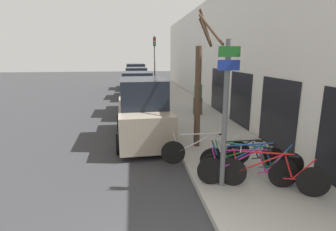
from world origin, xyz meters
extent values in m
plane|color=#333335|center=(0.00, 11.20, 0.00)|extent=(80.00, 80.00, 0.00)
cube|color=#9E9B93|center=(2.60, 14.00, 0.07)|extent=(3.20, 32.00, 0.15)
cube|color=silver|center=(4.35, 14.00, 3.25)|extent=(0.20, 32.00, 6.50)
cube|color=black|center=(4.23, 5.28, 1.30)|extent=(0.03, 2.15, 2.29)
cube|color=black|center=(4.23, 8.34, 1.30)|extent=(0.03, 2.15, 2.29)
cube|color=black|center=(4.23, 11.40, 1.30)|extent=(0.03, 2.15, 2.29)
cylinder|color=#595B60|center=(1.60, 2.97, 1.83)|extent=(0.12, 0.12, 3.36)
cube|color=#19591E|center=(1.60, 2.90, 3.25)|extent=(0.48, 0.02, 0.22)
cube|color=navy|center=(1.60, 2.90, 2.97)|extent=(0.49, 0.02, 0.22)
cylinder|color=black|center=(1.81, 2.92, 0.49)|extent=(0.64, 0.32, 0.69)
cylinder|color=black|center=(3.37, 2.19, 0.49)|extent=(0.64, 0.32, 0.69)
cylinder|color=red|center=(2.40, 2.65, 0.81)|extent=(0.89, 0.44, 0.57)
cylinder|color=red|center=(2.48, 2.61, 1.05)|extent=(1.03, 0.51, 0.09)
cylinder|color=red|center=(2.90, 2.41, 0.79)|extent=(0.20, 0.12, 0.49)
cylinder|color=red|center=(3.10, 2.32, 0.52)|extent=(0.56, 0.28, 0.08)
cylinder|color=red|center=(3.18, 2.28, 0.76)|extent=(0.42, 0.22, 0.55)
cylinder|color=red|center=(1.89, 2.89, 0.79)|extent=(0.20, 0.12, 0.59)
cube|color=black|center=(2.98, 2.38, 1.05)|extent=(0.22, 0.16, 0.04)
cylinder|color=#99999E|center=(1.97, 2.85, 1.08)|extent=(0.21, 0.41, 0.02)
cylinder|color=black|center=(1.35, 3.04, 0.49)|extent=(0.67, 0.18, 0.68)
cylinder|color=black|center=(2.96, 2.67, 0.49)|extent=(0.67, 0.18, 0.68)
cylinder|color=#8C1E72|center=(1.96, 2.90, 0.80)|extent=(0.91, 0.24, 0.56)
cylinder|color=#8C1E72|center=(2.04, 2.88, 1.04)|extent=(1.06, 0.27, 0.09)
cylinder|color=#8C1E72|center=(2.48, 2.78, 0.78)|extent=(0.20, 0.08, 0.49)
cylinder|color=#8C1E72|center=(2.68, 2.74, 0.51)|extent=(0.57, 0.16, 0.08)
cylinder|color=#8C1E72|center=(2.76, 2.72, 0.75)|extent=(0.43, 0.12, 0.54)
cylinder|color=#8C1E72|center=(1.43, 3.02, 0.78)|extent=(0.20, 0.08, 0.58)
cube|color=black|center=(2.56, 2.77, 1.03)|extent=(0.21, 0.12, 0.04)
cylinder|color=#99999E|center=(1.51, 3.00, 1.06)|extent=(0.12, 0.43, 0.02)
cylinder|color=black|center=(1.43, 3.17, 0.51)|extent=(0.71, 0.09, 0.71)
cylinder|color=black|center=(3.35, 3.03, 0.51)|extent=(0.71, 0.09, 0.71)
cylinder|color=#1E4799|center=(2.15, 3.12, 0.83)|extent=(1.07, 0.12, 0.58)
cylinder|color=#1E4799|center=(2.24, 3.11, 1.08)|extent=(1.25, 0.13, 0.09)
cylinder|color=#1E4799|center=(2.77, 3.07, 0.81)|extent=(0.23, 0.05, 0.51)
cylinder|color=#1E4799|center=(3.01, 3.05, 0.53)|extent=(0.68, 0.08, 0.08)
cylinder|color=#1E4799|center=(3.11, 3.04, 0.78)|extent=(0.50, 0.07, 0.57)
cylinder|color=#1E4799|center=(1.52, 3.16, 0.81)|extent=(0.23, 0.05, 0.61)
cube|color=black|center=(2.87, 3.06, 1.08)|extent=(0.21, 0.09, 0.04)
cylinder|color=#99999E|center=(1.62, 3.16, 1.11)|extent=(0.06, 0.44, 0.02)
cylinder|color=black|center=(1.68, 3.79, 0.47)|extent=(0.55, 0.39, 0.64)
cylinder|color=black|center=(3.10, 2.82, 0.47)|extent=(0.55, 0.39, 0.64)
cylinder|color=#197233|center=(2.21, 3.43, 0.76)|extent=(0.82, 0.57, 0.53)
cylinder|color=#197233|center=(2.28, 3.38, 0.99)|extent=(0.95, 0.66, 0.08)
cylinder|color=#197233|center=(2.67, 3.11, 0.74)|extent=(0.19, 0.15, 0.46)
cylinder|color=#197233|center=(2.85, 2.99, 0.49)|extent=(0.52, 0.36, 0.08)
cylinder|color=#197233|center=(2.92, 2.94, 0.72)|extent=(0.39, 0.28, 0.51)
cylinder|color=#197233|center=(1.75, 3.74, 0.74)|extent=(0.19, 0.14, 0.55)
cube|color=black|center=(2.75, 3.06, 0.98)|extent=(0.21, 0.18, 0.04)
cylinder|color=#99999E|center=(1.82, 3.69, 1.01)|extent=(0.27, 0.38, 0.02)
cylinder|color=black|center=(1.59, 3.79, 0.46)|extent=(0.62, 0.09, 0.62)
cylinder|color=black|center=(3.25, 3.65, 0.46)|extent=(0.62, 0.09, 0.62)
cylinder|color=black|center=(2.21, 3.74, 0.75)|extent=(0.94, 0.12, 0.51)
cylinder|color=black|center=(2.29, 3.73, 0.97)|extent=(1.09, 0.13, 0.08)
cylinder|color=black|center=(2.75, 3.69, 0.73)|extent=(0.20, 0.05, 0.45)
cylinder|color=black|center=(2.96, 3.67, 0.48)|extent=(0.59, 0.08, 0.08)
cylinder|color=black|center=(3.04, 3.67, 0.70)|extent=(0.44, 0.07, 0.50)
cylinder|color=black|center=(1.67, 3.79, 0.73)|extent=(0.20, 0.05, 0.54)
cube|color=black|center=(2.84, 3.68, 0.96)|extent=(0.21, 0.10, 0.04)
cylinder|color=#99999E|center=(1.75, 3.78, 0.99)|extent=(0.06, 0.44, 0.02)
cylinder|color=black|center=(0.64, 4.35, 0.49)|extent=(0.68, 0.13, 0.68)
cylinder|color=black|center=(2.45, 4.09, 0.49)|extent=(0.68, 0.13, 0.68)
cylinder|color=#B7B7BC|center=(1.32, 4.25, 0.81)|extent=(1.02, 0.18, 0.56)
cylinder|color=#B7B7BC|center=(1.41, 4.24, 1.05)|extent=(1.18, 0.21, 0.09)
cylinder|color=#B7B7BC|center=(1.91, 4.17, 0.78)|extent=(0.22, 0.07, 0.49)
cylinder|color=#B7B7BC|center=(2.13, 4.13, 0.52)|extent=(0.64, 0.12, 0.08)
cylinder|color=#B7B7BC|center=(2.22, 4.12, 0.76)|extent=(0.48, 0.10, 0.55)
cylinder|color=#B7B7BC|center=(0.73, 4.34, 0.78)|extent=(0.22, 0.06, 0.59)
cube|color=black|center=(2.00, 4.15, 1.04)|extent=(0.21, 0.11, 0.04)
cylinder|color=#99999E|center=(0.82, 4.32, 1.07)|extent=(0.09, 0.44, 0.02)
cube|color=gray|center=(-0.09, 7.16, 0.77)|extent=(1.95, 4.50, 1.17)
cube|color=black|center=(-0.09, 6.98, 1.85)|extent=(1.68, 2.37, 0.99)
cylinder|color=black|center=(-1.03, 8.49, 0.34)|extent=(0.25, 0.68, 0.67)
cylinder|color=black|center=(0.73, 8.57, 0.34)|extent=(0.25, 0.68, 0.67)
cylinder|color=black|center=(-0.92, 5.75, 0.34)|extent=(0.25, 0.68, 0.67)
cylinder|color=black|center=(0.84, 5.82, 0.34)|extent=(0.25, 0.68, 0.67)
cube|color=#B2B7BC|center=(-0.21, 12.05, 0.76)|extent=(1.81, 4.15, 1.18)
cube|color=black|center=(-0.21, 11.88, 1.82)|extent=(1.60, 2.17, 0.93)
cylinder|color=black|center=(-1.11, 13.31, 0.32)|extent=(0.23, 0.64, 0.64)
cylinder|color=black|center=(0.63, 13.34, 0.32)|extent=(0.23, 0.64, 0.64)
cylinder|color=black|center=(-1.06, 10.75, 0.32)|extent=(0.23, 0.64, 0.64)
cylinder|color=black|center=(0.68, 10.79, 0.32)|extent=(0.23, 0.64, 0.64)
cube|color=navy|center=(-0.12, 17.77, 0.80)|extent=(1.77, 4.73, 1.24)
cube|color=black|center=(-0.12, 17.59, 1.84)|extent=(1.57, 2.47, 0.85)
cylinder|color=black|center=(-0.95, 19.24, 0.33)|extent=(0.23, 0.67, 0.66)
cylinder|color=black|center=(0.75, 19.22, 0.33)|extent=(0.23, 0.67, 0.66)
cylinder|color=black|center=(-0.99, 16.33, 0.33)|extent=(0.23, 0.67, 0.66)
cylinder|color=black|center=(0.71, 16.30, 0.33)|extent=(0.23, 0.67, 0.66)
cube|color=black|center=(-0.14, 23.15, 0.77)|extent=(2.01, 4.85, 1.18)
cube|color=black|center=(-0.14, 22.96, 1.87)|extent=(1.75, 2.55, 1.02)
cylinder|color=black|center=(-1.12, 24.60, 0.32)|extent=(0.24, 0.65, 0.64)
cylinder|color=black|center=(0.74, 24.66, 0.32)|extent=(0.24, 0.65, 0.64)
cylinder|color=black|center=(-1.02, 21.63, 0.32)|extent=(0.24, 0.65, 0.64)
cylinder|color=black|center=(0.83, 21.70, 0.32)|extent=(0.24, 0.65, 0.64)
cylinder|color=#4C3D2D|center=(3.05, 10.53, 0.58)|extent=(0.16, 0.16, 0.87)
cylinder|color=#4C3D2D|center=(2.74, 10.56, 0.58)|extent=(0.16, 0.16, 0.87)
cylinder|color=#33664C|center=(2.90, 10.55, 1.36)|extent=(0.40, 0.40, 0.69)
sphere|color=tan|center=(2.90, 10.55, 1.82)|extent=(0.23, 0.23, 0.23)
cylinder|color=#4C3828|center=(1.67, 5.79, 1.80)|extent=(0.20, 0.20, 3.31)
cylinder|color=#4C3828|center=(1.90, 5.31, 3.92)|extent=(0.55, 1.04, 0.98)
cylinder|color=#4C3828|center=(1.90, 5.91, 3.87)|extent=(0.56, 0.34, 0.87)
cylinder|color=#4C3828|center=(1.94, 6.00, 4.00)|extent=(0.63, 0.52, 1.13)
cylinder|color=#595B60|center=(1.33, 18.49, 2.40)|extent=(0.10, 0.10, 4.50)
cube|color=black|center=(1.33, 18.39, 4.20)|extent=(0.20, 0.16, 0.64)
sphere|color=red|center=(1.33, 18.30, 4.40)|extent=(0.11, 0.11, 0.11)
sphere|color=orange|center=(1.33, 18.30, 4.20)|extent=(0.11, 0.11, 0.11)
sphere|color=green|center=(1.33, 18.30, 4.00)|extent=(0.11, 0.11, 0.11)
camera|label=1|loc=(-0.44, -2.53, 3.17)|focal=28.00mm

